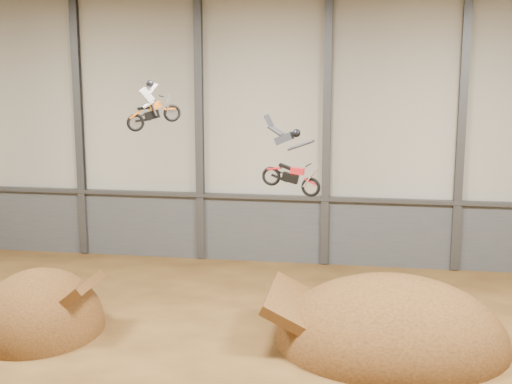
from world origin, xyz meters
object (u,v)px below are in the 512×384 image
landing_ramp (390,343)px  fmx_rider_a (155,101)px  takeoff_ramp (40,331)px  fmx_rider_b (289,156)px

landing_ramp → fmx_rider_a: fmx_rider_a is taller
takeoff_ramp → landing_ramp: (13.86, 0.95, 0.00)m
landing_ramp → takeoff_ramp: bearing=-176.1°
landing_ramp → fmx_rider_b: bearing=172.2°
takeoff_ramp → fmx_rider_a: (5.20, -0.53, 9.27)m
landing_ramp → fmx_rider_a: 12.77m
takeoff_ramp → landing_ramp: bearing=3.9°
landing_ramp → fmx_rider_a: (-8.65, -1.48, 9.27)m
takeoff_ramp → fmx_rider_b: fmx_rider_b is taller
fmx_rider_b → landing_ramp: bearing=2.0°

